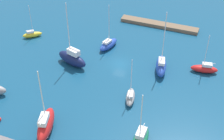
% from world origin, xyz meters
% --- Properties ---
extents(water, '(160.00, 160.00, 0.00)m').
position_xyz_m(water, '(0.00, 0.00, 0.00)').
color(water, navy).
rests_on(water, ground).
extents(pier_dock, '(20.27, 2.55, 0.88)m').
position_xyz_m(pier_dock, '(-3.66, -19.62, 0.44)').
color(pier_dock, brown).
rests_on(pier_dock, ground).
extents(sailboat_red_center_basin, '(4.31, 7.98, 12.42)m').
position_xyz_m(sailboat_red_center_basin, '(4.74, 22.82, 1.62)').
color(sailboat_red_center_basin, red).
rests_on(sailboat_red_center_basin, water).
extents(sailboat_blue_inner_mooring, '(3.53, 6.32, 10.76)m').
position_xyz_m(sailboat_blue_inner_mooring, '(4.72, -5.19, 0.95)').
color(sailboat_blue_inner_mooring, '#2347B2').
rests_on(sailboat_blue_inner_mooring, water).
extents(sailboat_yellow_lone_north, '(4.49, 4.06, 8.50)m').
position_xyz_m(sailboat_yellow_lone_north, '(23.97, -2.87, 0.77)').
color(sailboat_yellow_lone_north, yellow).
rests_on(sailboat_yellow_lone_north, water).
extents(sailboat_green_far_south, '(2.31, 6.57, 10.97)m').
position_xyz_m(sailboat_green_far_south, '(-10.86, 19.88, 1.10)').
color(sailboat_green_far_south, '#19724C').
rests_on(sailboat_green_far_south, water).
extents(sailboat_navy_off_beacon, '(7.85, 4.29, 14.40)m').
position_xyz_m(sailboat_navy_off_beacon, '(9.46, 3.88, 1.65)').
color(sailboat_navy_off_beacon, '#141E4C').
rests_on(sailboat_navy_off_beacon, water).
extents(sailboat_red_near_pier, '(5.80, 2.77, 8.91)m').
position_xyz_m(sailboat_red_near_pier, '(-17.59, -3.79, 0.92)').
color(sailboat_red_near_pier, red).
rests_on(sailboat_red_near_pier, water).
extents(sailboat_blue_outer_mooring, '(3.71, 7.20, 13.58)m').
position_xyz_m(sailboat_blue_outer_mooring, '(-8.99, -0.78, 1.42)').
color(sailboat_blue_outer_mooring, '#2347B2').
rests_on(sailboat_blue_outer_mooring, water).
extents(sailboat_gray_lone_south, '(2.71, 5.19, 9.18)m').
position_xyz_m(sailboat_gray_lone_south, '(-5.97, 10.29, 0.86)').
color(sailboat_gray_lone_south, gray).
rests_on(sailboat_gray_lone_south, water).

